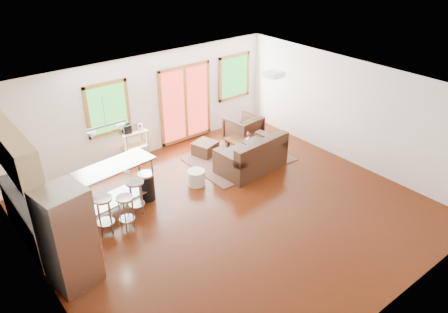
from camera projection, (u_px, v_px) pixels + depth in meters
floor at (233, 212)px, 9.20m from camera, size 7.50×7.00×0.02m
ceiling at (234, 95)px, 7.96m from camera, size 7.50×7.00×0.02m
back_wall at (145, 106)px, 11.00m from camera, size 7.50×0.02×2.60m
left_wall at (40, 232)px, 6.51m from camera, size 0.02×7.00×2.60m
right_wall at (352, 112)px, 10.65m from camera, size 0.02×7.00×2.60m
front_wall at (392, 250)px, 6.16m from camera, size 7.50×0.02×2.60m
window_left at (108, 109)px, 10.32m from camera, size 1.10×0.05×1.30m
french_doors at (186, 103)px, 11.72m from camera, size 1.60×0.05×2.10m
window_right at (234, 77)px, 12.46m from camera, size 1.10×0.05×1.30m
rug at (239, 159)px, 11.22m from camera, size 2.46×1.92×0.02m
loveseat at (252, 157)px, 10.62m from camera, size 1.73×1.06×0.89m
coffee_table at (247, 139)px, 11.45m from camera, size 1.11×0.69×0.44m
armchair at (243, 128)px, 11.93m from camera, size 0.91×0.87×0.87m
ottoman at (205, 149)px, 11.38m from camera, size 0.67×0.67×0.36m
pouf at (196, 178)px, 10.08m from camera, size 0.44×0.44×0.36m
vase at (249, 139)px, 11.15m from camera, size 0.22×0.22×0.30m
book at (254, 133)px, 11.36m from camera, size 0.21×0.04×0.28m
cabinets at (28, 197)px, 8.01m from camera, size 0.64×2.24×2.30m
refrigerator at (68, 238)px, 7.02m from camera, size 0.83×0.81×1.80m
island at (116, 179)px, 9.00m from camera, size 1.71×0.84×1.04m
cup at (127, 172)px, 8.67m from camera, size 0.12×0.10×0.11m
bar_stool_a at (103, 207)px, 8.32m from camera, size 0.47×0.47×0.80m
bar_stool_b at (125, 205)px, 8.47m from camera, size 0.38×0.38×0.72m
bar_stool_c at (135, 190)px, 8.88m from camera, size 0.46×0.46×0.78m
trash_can at (147, 186)px, 9.49m from camera, size 0.35×0.35×0.64m
kitchen_cart at (133, 135)px, 10.91m from camera, size 0.69×0.47×1.01m
ceiling_flush at (274, 74)px, 9.29m from camera, size 0.35×0.35×0.12m
pendant_light at (107, 130)px, 8.28m from camera, size 0.80×0.18×0.79m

